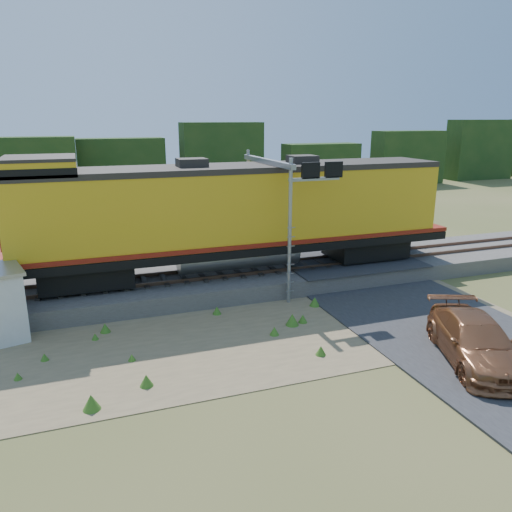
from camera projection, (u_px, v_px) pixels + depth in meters
name	position (u px, v px, depth m)	size (l,w,h in m)	color
ground	(263.00, 339.00, 18.96)	(140.00, 140.00, 0.00)	#475123
ballast	(220.00, 281.00, 24.29)	(70.00, 5.00, 0.80)	slate
rails	(220.00, 272.00, 24.16)	(70.00, 1.54, 0.16)	brown
dirt_shoulder	(208.00, 341.00, 18.76)	(26.00, 8.00, 0.03)	#8C7754
road	(406.00, 307.00, 21.88)	(7.00, 66.00, 0.86)	#38383A
tree_line_north	(137.00, 167.00, 52.59)	(130.00, 3.00, 6.50)	#193714
weed_clumps	(171.00, 352.00, 17.91)	(15.00, 6.20, 0.56)	#3C6D1F
locomotive	(232.00, 213.00, 23.61)	(21.80, 3.32, 5.63)	black
signal_gantry	(278.00, 188.00, 23.39)	(2.56, 6.20, 6.47)	gray
car	(476.00, 341.00, 16.99)	(2.16, 5.30, 1.54)	#995D39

